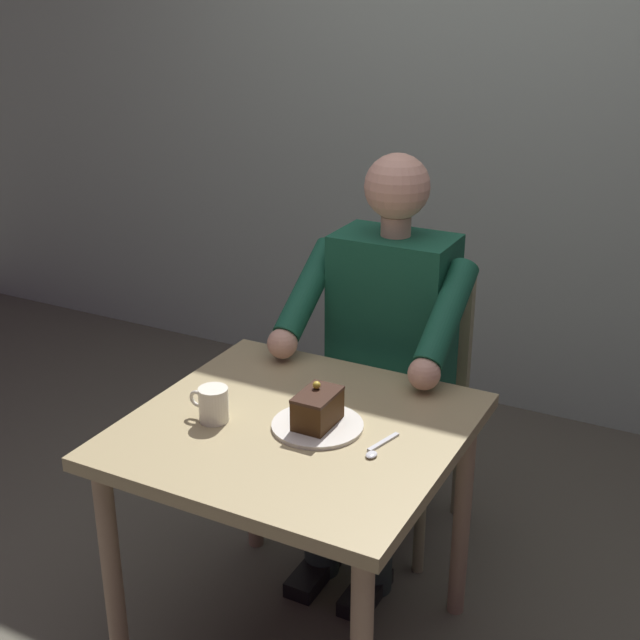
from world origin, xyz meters
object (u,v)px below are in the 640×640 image
object	(u,v)px
cake_slice	(317,408)
coffee_cup	(213,404)
dining_table	(296,457)
chair	(402,385)
seated_person	(382,358)
dessert_spoon	(377,449)

from	to	relation	value
cake_slice	coffee_cup	bearing A→B (deg)	19.88
dining_table	chair	size ratio (longest dim) A/B	0.90
dining_table	seated_person	world-z (taller)	seated_person
dining_table	chair	bearing A→B (deg)	-90.00
chair	coffee_cup	size ratio (longest dim) A/B	8.16
seated_person	cake_slice	xyz separation A→B (m)	(-0.06, 0.53, 0.09)
dessert_spoon	cake_slice	bearing A→B (deg)	-10.77
dining_table	cake_slice	xyz separation A→B (m)	(-0.06, -0.01, 0.15)
seated_person	dessert_spoon	world-z (taller)	seated_person
dining_table	seated_person	xyz separation A→B (m)	(0.00, -0.54, 0.06)
coffee_cup	seated_person	bearing A→B (deg)	-107.29
coffee_cup	dessert_spoon	distance (m)	0.43
dining_table	coffee_cup	size ratio (longest dim) A/B	7.32
chair	coffee_cup	xyz separation A→B (m)	(0.19, 0.79, 0.25)
seated_person	cake_slice	bearing A→B (deg)	96.10
dining_table	cake_slice	world-z (taller)	cake_slice
seated_person	dessert_spoon	xyz separation A→B (m)	(-0.23, 0.57, 0.04)
dining_table	chair	xyz separation A→B (m)	(0.00, -0.71, -0.11)
seated_person	coffee_cup	world-z (taller)	seated_person
cake_slice	dessert_spoon	world-z (taller)	cake_slice
cake_slice	chair	bearing A→B (deg)	-85.38
coffee_cup	dessert_spoon	xyz separation A→B (m)	(-0.43, -0.06, -0.04)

